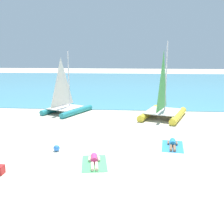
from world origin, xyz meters
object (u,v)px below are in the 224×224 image
object	(u,v)px
towel_left	(94,163)
beach_ball	(57,148)
sailboat_yellow	(163,107)
sunbather_left	(94,160)
sunbather_right	(173,144)
towel_right	(173,146)
sailboat_teal	(66,104)

from	to	relation	value
towel_left	beach_ball	xyz separation A→B (m)	(-2.12, 1.35, 0.15)
towel_left	beach_ball	world-z (taller)	beach_ball
sailboat_yellow	sunbather_left	bearing A→B (deg)	-94.76
sailboat_yellow	sunbather_right	distance (m)	6.28
towel_right	sailboat_yellow	bearing A→B (deg)	88.97
sunbather_right	beach_ball	size ratio (longest dim) A/B	4.94
sunbather_right	sailboat_teal	bearing A→B (deg)	143.35
beach_ball	towel_right	bearing A→B (deg)	11.37
towel_right	sunbather_right	size ratio (longest dim) A/B	1.21
towel_left	sunbather_left	bearing A→B (deg)	99.40
sailboat_yellow	towel_right	distance (m)	6.36
sailboat_yellow	towel_left	world-z (taller)	sailboat_yellow
sunbather_left	beach_ball	world-z (taller)	beach_ball
towel_left	beach_ball	size ratio (longest dim) A/B	5.98
beach_ball	sailboat_teal	bearing A→B (deg)	101.28
sailboat_teal	towel_right	world-z (taller)	sailboat_teal
sailboat_yellow	towel_left	distance (m)	9.71
sailboat_teal	towel_left	world-z (taller)	sailboat_teal
sunbather_right	beach_ball	world-z (taller)	beach_ball
sailboat_yellow	sunbather_right	size ratio (longest dim) A/B	3.61
beach_ball	sailboat_yellow	bearing A→B (deg)	51.23
towel_left	sunbather_left	xyz separation A→B (m)	(-0.01, 0.07, 0.13)
sailboat_yellow	sunbather_right	xyz separation A→B (m)	(-0.10, -6.24, -0.71)
sunbather_left	sunbather_right	size ratio (longest dim) A/B	1.00
sunbather_right	sunbather_left	bearing A→B (deg)	-139.31
sailboat_yellow	sunbather_left	xyz separation A→B (m)	(-3.92, -8.78, -0.71)
sailboat_yellow	towel_right	bearing A→B (deg)	-71.76
sailboat_teal	towel_right	xyz separation A→B (m)	(7.60, -7.33, -0.73)
sailboat_yellow	beach_ball	world-z (taller)	sailboat_yellow
towel_right	sunbather_left	bearing A→B (deg)	-146.96
sailboat_yellow	towel_right	xyz separation A→B (m)	(-0.11, -6.31, -0.84)
sailboat_yellow	sunbather_left	distance (m)	9.64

